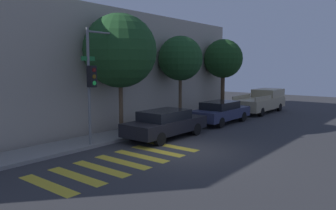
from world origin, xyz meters
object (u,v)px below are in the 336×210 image
Objects in this scene: sedan_middle at (221,112)px; tree_near_corner at (120,51)px; pickup_truck at (262,101)px; sedan_near_corner at (166,123)px; tree_midblock at (180,59)px; traffic_light_pole at (100,68)px; tree_far_end at (223,59)px.

sedan_middle is 0.76× the size of tree_near_corner.
sedan_middle is at bearing -180.00° from pickup_truck.
sedan_middle is 6.28m from pickup_truck.
pickup_truck reaches higher than sedan_near_corner.
sedan_near_corner is 0.86× the size of tree_midblock.
sedan_middle is at bearing -8.70° from traffic_light_pole.
tree_near_corner is 1.11× the size of tree_far_end.
sedan_near_corner is at bearing -167.00° from tree_far_end.
tree_near_corner is 5.04m from tree_midblock.
tree_midblock is at bearing -180.00° from tree_far_end.
sedan_near_corner is at bearing -180.00° from pickup_truck.
sedan_middle is 0.83× the size of tree_far_end.
sedan_middle is 7.48m from tree_near_corner.
tree_midblock is 0.97× the size of tree_far_end.
tree_far_end is (10.39, 0.00, -0.20)m from tree_near_corner.
sedan_near_corner is at bearing -68.64° from tree_near_corner.
tree_far_end is at bearing 133.92° from pickup_truck.
pickup_truck is at bearing 0.00° from sedan_near_corner.
traffic_light_pole is at bearing 171.30° from sedan_middle.
tree_far_end is at bearing 13.00° from sedan_near_corner.
tree_near_corner is at bearing -180.00° from tree_far_end.
tree_near_corner is (-6.23, 2.20, 3.51)m from sedan_middle.
tree_far_end is at bearing 0.00° from tree_midblock.
traffic_light_pole reaches higher than sedan_near_corner.
sedan_middle is 0.86× the size of tree_midblock.
sedan_near_corner is 11.65m from pickup_truck.
traffic_light_pole is 0.90× the size of pickup_truck.
traffic_light_pole reaches higher than pickup_truck.
pickup_truck is 1.05× the size of tree_midblock.
pickup_truck is 13.14m from tree_near_corner.
sedan_near_corner is at bearing -23.39° from traffic_light_pole.
tree_far_end is at bearing 4.27° from traffic_light_pole.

